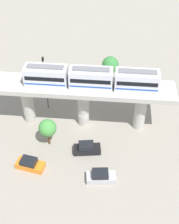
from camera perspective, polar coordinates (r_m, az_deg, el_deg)
The scene contains 9 objects.
ground_plane at distance 52.69m, azimuth -1.10°, elevation -2.02°, with size 120.00×120.00×0.00m, color gray.
viaduct at distance 48.68m, azimuth -1.19°, elevation 3.12°, with size 5.20×28.85×8.06m.
train at distance 46.45m, azimuth 0.28°, elevation 6.43°, with size 2.64×20.50×3.24m.
parked_car_black at distance 47.63m, azimuth -0.51°, elevation -6.85°, with size 2.41×4.42×1.76m.
parked_car_orange at distance 46.49m, azimuth -11.13°, elevation -9.59°, with size 2.55×4.46×1.76m.
parked_car_silver at distance 44.33m, azimuth 2.15°, elevation -12.01°, with size 2.28×4.38×1.76m.
tree_near_viaduct at distance 47.24m, azimuth -7.88°, elevation -3.02°, with size 2.80×2.80×4.92m.
tree_mid_lot at distance 61.61m, azimuth 3.93°, elevation 8.84°, with size 3.37×3.37×4.73m.
signal_post at distance 52.52m, azimuth -8.28°, elevation 5.66°, with size 0.44×0.28×10.66m.
Camera 1 is at (-37.69, -4.46, 36.55)m, focal length 48.68 mm.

